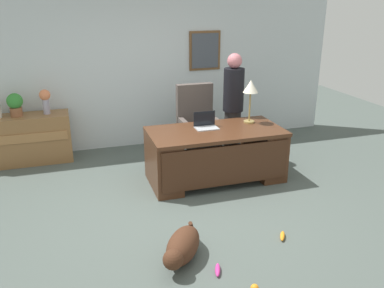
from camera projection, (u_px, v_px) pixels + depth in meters
ground_plane at (187, 209)px, 5.15m from camera, size 12.00×12.00×0.00m
back_wall at (144, 68)px, 7.02m from camera, size 7.00×0.16×2.70m
desk at (216, 153)px, 5.83m from camera, size 1.90×0.94×0.76m
credenza at (24, 139)px, 6.46m from camera, size 1.45×0.50×0.78m
armchair at (197, 127)px, 6.65m from camera, size 0.60×0.59×1.20m
person_standing at (233, 106)px, 6.43m from camera, size 0.32×0.32×1.72m
dog_lying at (182, 247)px, 4.10m from camera, size 0.59×0.69×0.30m
laptop at (206, 124)px, 5.81m from camera, size 0.32×0.22×0.22m
desk_lamp at (251, 89)px, 5.90m from camera, size 0.22×0.22×0.63m
vase_with_flowers at (45, 99)px, 6.36m from camera, size 0.17×0.17×0.39m
potted_plant at (15, 104)px, 6.25m from camera, size 0.24×0.24×0.36m
dog_toy_ball at (255, 288)px, 3.70m from camera, size 0.08×0.08×0.08m
dog_toy_bone at (218, 270)px, 3.97m from camera, size 0.12×0.20×0.05m
dog_toy_plush at (282, 236)px, 4.53m from camera, size 0.14×0.19×0.05m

